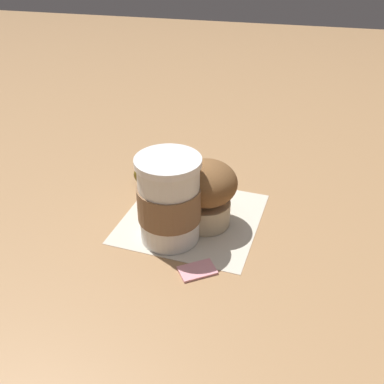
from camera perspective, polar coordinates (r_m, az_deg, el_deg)
ground_plane at (r=0.73m, az=0.00°, el=-3.35°), size 3.00×3.00×0.00m
paper_napkin at (r=0.73m, az=0.00°, el=-3.30°), size 0.23×0.23×0.00m
coffee_cup at (r=0.65m, az=-2.92°, el=-1.05°), size 0.09×0.09×0.13m
muffin at (r=0.68m, az=1.79°, el=0.11°), size 0.10×0.10×0.11m
banana at (r=0.78m, az=-3.03°, el=0.94°), size 0.09×0.14×0.03m
sugar_packet at (r=0.63m, az=0.68°, el=-9.81°), size 0.05×0.06×0.01m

